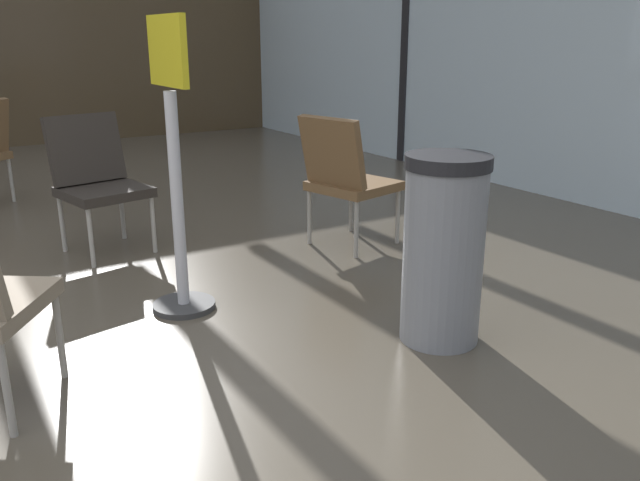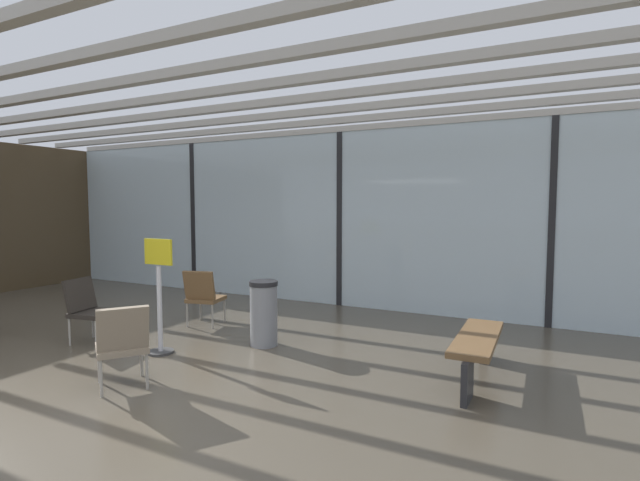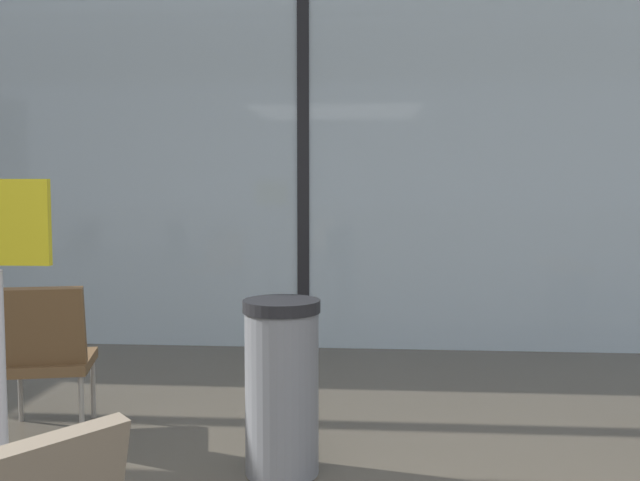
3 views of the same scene
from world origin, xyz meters
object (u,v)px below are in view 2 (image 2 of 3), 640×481
object	(u,v)px
lounge_chair_1	(88,306)
waiting_bench	(477,345)
trash_bin	(264,313)
lounge_chair_0	(203,294)
parked_airplane	(414,201)
info_sign	(159,300)
lounge_chair_3	(122,341)

from	to	relation	value
lounge_chair_1	waiting_bench	bearing A→B (deg)	-89.63
waiting_bench	trash_bin	size ratio (longest dim) A/B	1.98
lounge_chair_0	waiting_bench	bearing A→B (deg)	161.49
waiting_bench	trash_bin	distance (m)	2.71
parked_airplane	lounge_chair_1	world-z (taller)	parked_airplane
waiting_bench	trash_bin	bearing A→B (deg)	89.51
lounge_chair_1	info_sign	distance (m)	1.24
lounge_chair_1	info_sign	size ratio (longest dim) A/B	0.60
lounge_chair_0	parked_airplane	bearing A→B (deg)	-108.38
lounge_chair_3	lounge_chair_0	bearing A→B (deg)	-122.11
parked_airplane	lounge_chair_3	bearing A→B (deg)	-88.97
parked_airplane	waiting_bench	size ratio (longest dim) A/B	7.74
info_sign	waiting_bench	bearing A→B (deg)	14.11
parked_airplane	info_sign	world-z (taller)	parked_airplane
waiting_bench	lounge_chair_1	bearing A→B (deg)	100.19
parked_airplane	info_sign	bearing A→B (deg)	-91.95
lounge_chair_0	lounge_chair_1	world-z (taller)	same
lounge_chair_1	info_sign	xyz separation A→B (m)	(1.23, 0.09, 0.18)
parked_airplane	trash_bin	size ratio (longest dim) A/B	15.31
lounge_chair_3	waiting_bench	world-z (taller)	lounge_chair_3
lounge_chair_1	trash_bin	xyz separation A→B (m)	(2.19, 0.97, -0.06)
parked_airplane	lounge_chair_0	xyz separation A→B (m)	(-0.77, -8.78, -1.47)
waiting_bench	parked_airplane	bearing A→B (deg)	18.51
lounge_chair_1	lounge_chair_3	distance (m)	2.00
lounge_chair_0	info_sign	world-z (taller)	info_sign
lounge_chair_1	waiting_bench	xyz separation A→B (m)	(4.90, 1.01, -0.13)
waiting_bench	info_sign	size ratio (longest dim) A/B	1.18
lounge_chair_0	waiting_bench	distance (m)	4.11
trash_bin	info_sign	xyz separation A→B (m)	(-0.96, -0.88, 0.25)
lounge_chair_0	trash_bin	size ratio (longest dim) A/B	1.01
lounge_chair_3	parked_airplane	bearing A→B (deg)	-143.77
info_sign	lounge_chair_0	bearing A→B (deg)	108.24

